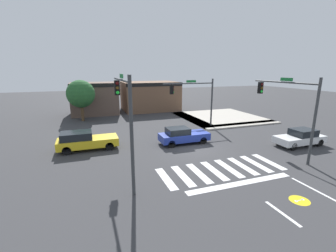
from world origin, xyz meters
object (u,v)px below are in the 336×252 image
(car_yellow, at_px, (85,140))
(roadside_tree, at_px, (81,94))
(car_white, at_px, (300,138))
(traffic_signal_southwest, at_px, (124,107))
(car_blue, at_px, (183,135))
(traffic_signal_southeast, at_px, (288,101))
(traffic_signal_northeast, at_px, (194,94))

(car_yellow, height_order, roadside_tree, roadside_tree)
(car_white, height_order, car_yellow, car_yellow)
(traffic_signal_southwest, xyz_separation_m, car_blue, (5.75, 5.00, -3.56))
(traffic_signal_southwest, xyz_separation_m, roadside_tree, (-2.52, 17.63, -0.89))
(car_blue, height_order, car_yellow, car_yellow)
(traffic_signal_southeast, height_order, traffic_signal_northeast, traffic_signal_southeast)
(traffic_signal_southeast, relative_size, traffic_signal_northeast, 1.03)
(traffic_signal_southeast, relative_size, car_white, 1.39)
(traffic_signal_southwest, relative_size, car_white, 1.42)
(traffic_signal_southwest, distance_m, car_white, 15.42)
(car_white, xyz_separation_m, car_yellow, (-17.26, 5.03, 0.08))
(roadside_tree, bearing_deg, traffic_signal_southwest, -81.86)
(traffic_signal_southeast, xyz_separation_m, roadside_tree, (-14.50, 17.51, -0.70))
(traffic_signal_northeast, xyz_separation_m, car_white, (5.99, -8.43, -3.03))
(traffic_signal_southeast, relative_size, car_yellow, 1.28)
(traffic_signal_southeast, bearing_deg, car_blue, 51.87)
(traffic_signal_southwest, xyz_separation_m, car_yellow, (-2.30, 6.14, -3.50))
(traffic_signal_southeast, distance_m, car_blue, 8.60)
(car_blue, bearing_deg, traffic_signal_southeast, -38.13)
(traffic_signal_northeast, bearing_deg, traffic_signal_southeast, 107.71)
(traffic_signal_southwest, bearing_deg, car_blue, -48.96)
(traffic_signal_southwest, distance_m, traffic_signal_northeast, 13.10)
(traffic_signal_northeast, xyz_separation_m, roadside_tree, (-11.49, 8.09, -0.35))
(traffic_signal_southeast, relative_size, traffic_signal_southwest, 0.98)
(roadside_tree, bearing_deg, traffic_signal_northeast, -35.16)
(car_yellow, bearing_deg, traffic_signal_northeast, 16.80)
(traffic_signal_northeast, height_order, car_yellow, traffic_signal_northeast)
(traffic_signal_southeast, distance_m, traffic_signal_southwest, 11.98)
(car_yellow, relative_size, roadside_tree, 0.92)
(traffic_signal_southeast, distance_m, car_white, 4.62)
(car_blue, bearing_deg, car_yellow, 171.98)
(traffic_signal_southeast, height_order, roadside_tree, traffic_signal_southeast)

